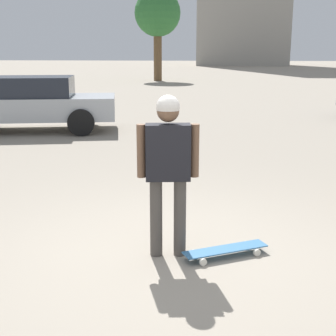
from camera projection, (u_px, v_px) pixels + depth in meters
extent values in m
plane|color=gray|center=(168.00, 254.00, 4.85)|extent=(220.00, 220.00, 0.00)
cylinder|color=#4C4742|center=(156.00, 218.00, 4.74)|extent=(0.13, 0.13, 0.81)
cylinder|color=#4C4742|center=(180.00, 218.00, 4.75)|extent=(0.13, 0.13, 0.81)
cube|color=black|center=(168.00, 152.00, 4.58)|extent=(0.46, 0.26, 0.55)
cylinder|color=brown|center=(141.00, 151.00, 4.57)|extent=(0.09, 0.09, 0.53)
cylinder|color=brown|center=(195.00, 151.00, 4.59)|extent=(0.09, 0.09, 0.53)
sphere|color=brown|center=(168.00, 111.00, 4.49)|extent=(0.22, 0.22, 0.22)
sphere|color=silver|center=(168.00, 107.00, 4.48)|extent=(0.23, 0.23, 0.23)
cube|color=#336693|center=(226.00, 249.00, 4.78)|extent=(0.88, 0.59, 0.01)
cylinder|color=silver|center=(203.00, 262.00, 4.58)|extent=(0.08, 0.06, 0.07)
cylinder|color=silver|center=(194.00, 253.00, 4.78)|extent=(0.08, 0.06, 0.07)
cylinder|color=silver|center=(257.00, 253.00, 4.80)|extent=(0.08, 0.06, 0.07)
cylinder|color=silver|center=(246.00, 245.00, 5.00)|extent=(0.08, 0.06, 0.07)
cube|color=#ADB2B7|center=(31.00, 107.00, 12.28)|extent=(4.69, 2.73, 0.58)
cube|color=#1E232D|center=(33.00, 86.00, 12.16)|extent=(2.29, 2.02, 0.51)
cylinder|color=black|center=(81.00, 123.00, 11.61)|extent=(0.70, 0.34, 0.67)
cylinder|color=black|center=(86.00, 113.00, 13.37)|extent=(0.70, 0.34, 0.67)
cylinder|color=brown|center=(158.00, 56.00, 33.60)|extent=(0.58, 0.58, 3.56)
sphere|color=#2D6B33|center=(158.00, 13.00, 32.89)|extent=(3.26, 3.26, 3.26)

